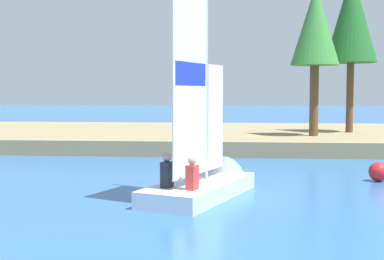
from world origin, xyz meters
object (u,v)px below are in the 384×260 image
(shoreline_tree_midleft, at_px, (315,27))
(sailboat, at_px, (211,176))
(shoreline_tree_centre, at_px, (351,18))
(channel_buoy, at_px, (379,172))

(shoreline_tree_midleft, distance_m, sailboat, 12.19)
(shoreline_tree_centre, bearing_deg, channel_buoy, -96.84)
(sailboat, bearing_deg, shoreline_tree_centre, -4.30)
(shoreline_tree_centre, xyz_separation_m, sailboat, (-5.90, -12.73, -5.61))
(channel_buoy, bearing_deg, sailboat, -155.32)
(sailboat, height_order, channel_buoy, sailboat)
(sailboat, relative_size, channel_buoy, 11.24)
(shoreline_tree_midleft, xyz_separation_m, channel_buoy, (0.71, -8.32, -5.05))
(shoreline_tree_midleft, bearing_deg, shoreline_tree_centre, 48.95)
(shoreline_tree_centre, bearing_deg, shoreline_tree_midleft, -131.05)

